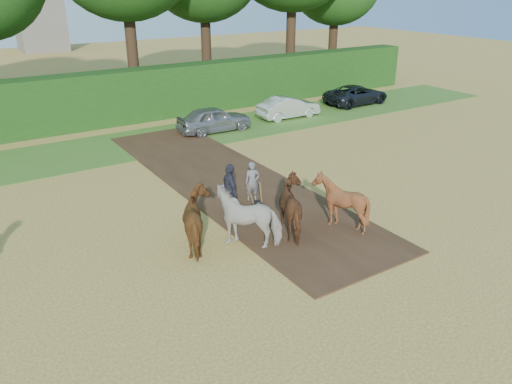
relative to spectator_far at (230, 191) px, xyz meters
name	(u,v)px	position (x,y,z in m)	size (l,w,h in m)	color
ground	(303,267)	(0.09, -4.03, -0.99)	(120.00, 120.00, 0.00)	gold
earth_strip	(228,181)	(1.59, 2.97, -0.96)	(4.50, 17.00, 0.05)	#472D1C
grass_verge	(134,144)	(0.09, 9.97, -0.97)	(50.00, 5.00, 0.03)	#38601E
hedgerow	(104,99)	(0.09, 14.47, 0.51)	(46.00, 1.60, 3.00)	#14380F
spectator_far	(230,191)	(0.00, 0.00, 0.00)	(1.16, 0.48, 1.97)	#242430
plough_team	(273,211)	(0.42, -1.98, -0.07)	(6.43, 4.73, 1.85)	brown
parked_cars	(151,128)	(1.08, 10.08, -0.30)	(35.52, 2.91, 1.47)	#B7BABF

